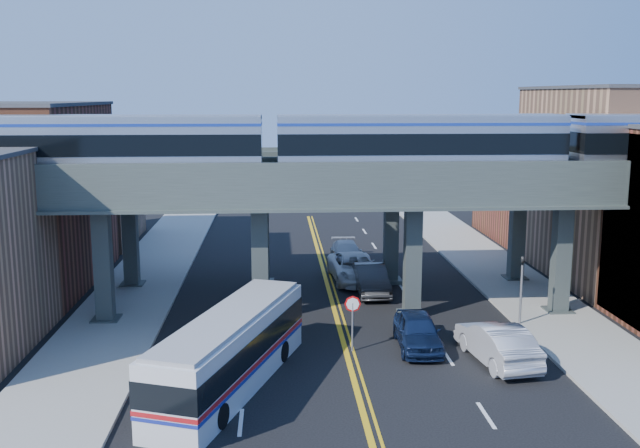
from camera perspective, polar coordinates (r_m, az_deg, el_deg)
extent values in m
plane|color=black|center=(30.57, 2.65, -12.08)|extent=(120.00, 120.00, 0.00)
cube|color=gray|center=(40.67, -15.40, -6.59)|extent=(5.00, 70.00, 0.16)
cube|color=gray|center=(42.42, 16.84, -5.96)|extent=(5.00, 70.00, 0.16)
cube|color=brown|center=(47.09, -22.61, 2.02)|extent=(8.00, 14.00, 11.00)
cube|color=#A37254|center=(59.61, -18.52, 2.40)|extent=(8.00, 10.00, 8.00)
cube|color=#A37254|center=(49.45, 22.42, 2.98)|extent=(8.00, 14.00, 12.00)
cube|color=brown|center=(61.48, 17.06, 3.18)|extent=(8.00, 10.00, 9.00)
cube|color=#3A4341|center=(38.15, -16.94, -3.24)|extent=(0.85, 0.85, 6.00)
cube|color=#3A4341|center=(37.13, -4.82, -3.19)|extent=(0.85, 0.85, 6.00)
cube|color=#3A4341|center=(37.80, 7.41, -2.99)|extent=(0.85, 0.85, 6.00)
cube|color=#3A4341|center=(40.09, 18.72, -2.69)|extent=(0.85, 0.85, 6.00)
cube|color=#3F4842|center=(36.57, 1.37, 2.54)|extent=(52.00, 3.60, 1.40)
cube|color=#3A4341|center=(44.83, -14.92, -1.16)|extent=(0.85, 0.85, 6.00)
cube|color=#3A4341|center=(43.96, -4.65, -1.07)|extent=(0.85, 0.85, 6.00)
cube|color=#3A4341|center=(44.53, 5.70, -0.94)|extent=(0.85, 0.85, 6.00)
cube|color=#3A4341|center=(46.50, 15.48, -0.78)|extent=(0.85, 0.85, 6.00)
cube|color=#3F4842|center=(43.49, 0.57, 3.78)|extent=(52.00, 3.60, 1.40)
cube|color=black|center=(38.44, -22.70, 3.35)|extent=(2.10, 2.10, 0.24)
cube|color=black|center=(36.48, -8.76, 3.70)|extent=(2.10, 2.10, 0.24)
cube|color=silver|center=(37.04, -16.04, 6.08)|extent=(14.50, 2.77, 3.05)
cube|color=black|center=(37.03, -16.05, 6.31)|extent=(14.52, 2.83, 1.05)
cube|color=black|center=(36.44, 0.73, 3.81)|extent=(2.10, 2.10, 0.24)
cube|color=black|center=(38.27, 14.76, 3.79)|extent=(2.10, 2.10, 0.24)
cube|color=silver|center=(36.93, 7.98, 6.36)|extent=(14.50, 2.77, 3.05)
cube|color=black|center=(36.92, 7.99, 6.60)|extent=(14.52, 2.83, 1.05)
cube|color=black|center=(40.57, 22.87, 3.67)|extent=(2.10, 2.10, 0.24)
cylinder|color=slate|center=(33.00, 2.61, -8.24)|extent=(0.09, 0.09, 2.30)
cylinder|color=red|center=(32.67, 2.63, -6.41)|extent=(0.76, 0.04, 0.76)
cylinder|color=slate|center=(37.63, 15.78, -5.57)|extent=(0.12, 0.12, 3.20)
imported|color=black|center=(37.14, 15.93, -2.52)|extent=(0.15, 0.18, 0.90)
cube|color=silver|center=(29.32, -7.15, -10.13)|extent=(6.04, 11.30, 2.88)
cube|color=black|center=(29.19, -7.17, -9.45)|extent=(6.11, 11.36, 0.98)
cube|color=#B21419|center=(29.42, -7.14, -10.64)|extent=(6.10, 11.36, 0.17)
cylinder|color=black|center=(26.71, -10.21, -14.59)|extent=(2.68, 1.72, 0.93)
cylinder|color=black|center=(32.36, -4.91, -9.93)|extent=(2.68, 1.72, 0.93)
imported|color=#0F1B39|center=(33.78, 7.82, -8.48)|extent=(2.12, 4.88, 1.64)
imported|color=#313234|center=(42.45, 4.08, -4.46)|extent=(1.86, 5.14, 1.68)
imported|color=silver|center=(45.17, 2.79, -3.53)|extent=(3.27, 6.32, 1.71)
imported|color=#B1B2B6|center=(50.06, 2.16, -2.30)|extent=(2.10, 5.02, 1.45)
imported|color=#AFAFB4|center=(32.69, 13.97, -9.21)|extent=(2.61, 5.61, 1.78)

